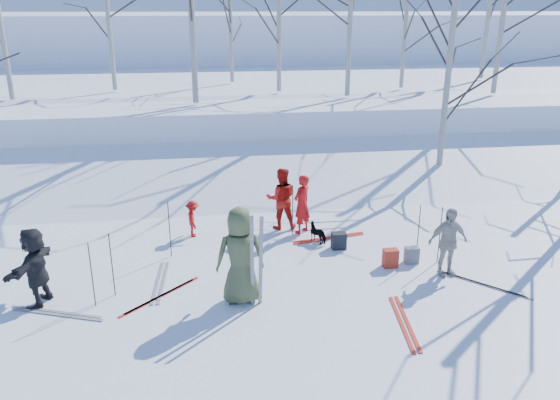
{
  "coord_description": "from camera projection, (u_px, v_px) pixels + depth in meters",
  "views": [
    {
      "loc": [
        -1.65,
        -10.17,
        5.48
      ],
      "look_at": [
        0.0,
        1.5,
        1.3
      ],
      "focal_mm": 35.0,
      "sensor_mm": 36.0,
      "label": 1
    }
  ],
  "objects": [
    {
      "name": "ski_pair_d",
      "position": [
        57.0,
        313.0,
        10.32
      ],
      "size": [
        1.46,
        2.03,
        0.02
      ],
      "primitive_type": null,
      "rotation": [
        0.0,
        0.0,
        1.21
      ],
      "color": "silver",
      "rests_on": "ground"
    },
    {
      "name": "skier_redor_behind",
      "position": [
        281.0,
        199.0,
        14.08
      ],
      "size": [
        0.83,
        0.66,
        1.62
      ],
      "primitive_type": "imported",
      "rotation": [
        0.0,
        0.0,
        3.08
      ],
      "color": "#B2150D",
      "rests_on": "ground"
    },
    {
      "name": "birch_edge_e",
      "position": [
        446.0,
        97.0,
        17.11
      ],
      "size": [
        4.55,
        4.55,
        5.64
      ],
      "primitive_type": null,
      "color": "silver",
      "rests_on": "ground"
    },
    {
      "name": "ski_pair_b",
      "position": [
        404.0,
        323.0,
        10.0
      ],
      "size": [
        0.65,
        1.95,
        0.02
      ],
      "primitive_type": null,
      "rotation": [
        0.0,
        0.0,
        -0.12
      ],
      "color": "red",
      "rests_on": "ground"
    },
    {
      "name": "birch_plateau_b",
      "position": [
        504.0,
        7.0,
        20.96
      ],
      "size": [
        5.18,
        5.18,
        6.55
      ],
      "primitive_type": null,
      "color": "silver",
      "rests_on": "snow_plateau"
    },
    {
      "name": "birch_plateau_g",
      "position": [
        350.0,
        21.0,
        20.49
      ],
      "size": [
        4.48,
        4.48,
        5.55
      ],
      "primitive_type": null,
      "color": "silver",
      "rests_on": "snow_plateau"
    },
    {
      "name": "birch_plateau_a",
      "position": [
        405.0,
        36.0,
        22.85
      ],
      "size": [
        3.57,
        3.57,
        4.24
      ],
      "primitive_type": null,
      "color": "silver",
      "rests_on": "snow_plateau"
    },
    {
      "name": "ski_pair_e",
      "position": [
        329.0,
        238.0,
        13.67
      ],
      "size": [
        0.94,
        1.98,
        0.02
      ],
      "primitive_type": null,
      "rotation": [
        0.0,
        0.0,
        1.77
      ],
      "color": "red",
      "rests_on": "ground"
    },
    {
      "name": "birch_plateau_f",
      "position": [
        490.0,
        3.0,
        25.53
      ],
      "size": [
        5.43,
        5.43,
        6.9
      ],
      "primitive_type": null,
      "color": "silver",
      "rests_on": "snow_plateau"
    },
    {
      "name": "ski_pole_f",
      "position": [
        170.0,
        230.0,
        12.47
      ],
      "size": [
        0.02,
        0.02,
        1.34
      ],
      "primitive_type": "cylinder",
      "color": "black",
      "rests_on": "ground"
    },
    {
      "name": "skier_olive_center",
      "position": [
        240.0,
        256.0,
        10.46
      ],
      "size": [
        0.98,
        0.66,
        1.95
      ],
      "primitive_type": "imported",
      "rotation": [
        0.0,
        0.0,
        3.19
      ],
      "color": "#465030",
      "rests_on": "ground"
    },
    {
      "name": "ski_pole_e",
      "position": [
        112.0,
        265.0,
        10.77
      ],
      "size": [
        0.02,
        0.02,
        1.34
      ],
      "primitive_type": "cylinder",
      "color": "black",
      "rests_on": "ground"
    },
    {
      "name": "ski_pair_a",
      "position": [
        483.0,
        284.0,
        11.39
      ],
      "size": [
        2.09,
        2.1,
        0.02
      ],
      "primitive_type": null,
      "rotation": [
        0.0,
        0.0,
        0.75
      ],
      "color": "silver",
      "rests_on": "ground"
    },
    {
      "name": "snow_ramp",
      "position": [
        257.0,
        178.0,
        18.03
      ],
      "size": [
        70.0,
        9.49,
        4.12
      ],
      "primitive_type": "cube",
      "rotation": [
        0.3,
        0.0,
        0.0
      ],
      "color": "white",
      "rests_on": "ground"
    },
    {
      "name": "ski_pole_b",
      "position": [
        92.0,
        275.0,
        10.36
      ],
      "size": [
        0.02,
        0.02,
        1.34
      ],
      "primitive_type": "cylinder",
      "color": "black",
      "rests_on": "ground"
    },
    {
      "name": "backpack_dark",
      "position": [
        339.0,
        241.0,
        13.05
      ],
      "size": [
        0.34,
        0.24,
        0.4
      ],
      "primitive_type": "cube",
      "color": "black",
      "rests_on": "ground"
    },
    {
      "name": "skier_red_north",
      "position": [
        302.0,
        204.0,
        13.82
      ],
      "size": [
        0.66,
        0.65,
        1.53
      ],
      "primitive_type": "imported",
      "rotation": [
        0.0,
        0.0,
        3.87
      ],
      "color": "red",
      "rests_on": "ground"
    },
    {
      "name": "birch_plateau_i",
      "position": [
        231.0,
        29.0,
        24.64
      ],
      "size": [
        3.88,
        3.88,
        4.68
      ],
      "primitive_type": null,
      "color": "silver",
      "rests_on": "snow_plateau"
    },
    {
      "name": "skier_cream_east",
      "position": [
        448.0,
        242.0,
        11.61
      ],
      "size": [
        0.92,
        0.44,
        1.52
      ],
      "primitive_type": "imported",
      "rotation": [
        0.0,
        0.0,
        0.08
      ],
      "color": "beige",
      "rests_on": "ground"
    },
    {
      "name": "backpack_grey",
      "position": [
        412.0,
        255.0,
        12.31
      ],
      "size": [
        0.3,
        0.2,
        0.38
      ],
      "primitive_type": "cube",
      "color": "slate",
      "rests_on": "ground"
    },
    {
      "name": "birch_plateau_c",
      "position": [
        279.0,
        24.0,
        21.67
      ],
      "size": [
        4.32,
        4.32,
        5.32
      ],
      "primitive_type": null,
      "color": "silver",
      "rests_on": "snow_plateau"
    },
    {
      "name": "dog",
      "position": [
        318.0,
        233.0,
        13.4
      ],
      "size": [
        0.56,
        0.62,
        0.49
      ],
      "primitive_type": "imported",
      "rotation": [
        0.0,
        0.0,
        3.8
      ],
      "color": "black",
      "rests_on": "ground"
    },
    {
      "name": "far_hill",
      "position": [
        220.0,
        50.0,
        46.34
      ],
      "size": [
        90.0,
        30.0,
        6.0
      ],
      "primitive_type": "cube",
      "color": "white",
      "rests_on": "ground"
    },
    {
      "name": "ski_pole_c",
      "position": [
        440.0,
        235.0,
        12.17
      ],
      "size": [
        0.02,
        0.02,
        1.34
      ],
      "primitive_type": "cylinder",
      "color": "black",
      "rests_on": "ground"
    },
    {
      "name": "snow_plateau",
      "position": [
        236.0,
        103.0,
        27.07
      ],
      "size": [
        70.0,
        18.0,
        2.2
      ],
      "primitive_type": "cube",
      "color": "white",
      "rests_on": "ground"
    },
    {
      "name": "upright_ski_left",
      "position": [
        252.0,
        261.0,
        10.3
      ],
      "size": [
        0.07,
        0.15,
        1.9
      ],
      "primitive_type": "cube",
      "rotation": [
        0.07,
        0.0,
        0.0
      ],
      "color": "silver",
      "rests_on": "ground"
    },
    {
      "name": "ski_pair_f",
      "position": [
        161.0,
        296.0,
        10.92
      ],
      "size": [
        2.1,
        2.1,
        0.02
      ],
      "primitive_type": null,
      "rotation": [
        0.0,
        0.0,
        -0.8
      ],
      "color": "red",
      "rests_on": "ground"
    },
    {
      "name": "birch_plateau_h",
      "position": [
        108.0,
        18.0,
        21.96
      ],
      "size": [
        4.6,
        4.6,
        5.72
      ],
      "primitive_type": null,
      "color": "silver",
      "rests_on": "snow_plateau"
    },
    {
      "name": "ground",
      "position": [
        290.0,
        281.0,
        11.54
      ],
      "size": [
        120.0,
        120.0,
        0.0
      ],
      "primitive_type": "plane",
      "color": "white",
      "rests_on": "ground"
    },
    {
      "name": "backpack_red",
      "position": [
        390.0,
        258.0,
        12.12
      ],
      "size": [
        0.32,
        0.22,
        0.42
      ],
      "primitive_type": "cube",
      "color": "#A72B19",
      "rests_on": "ground"
    },
    {
      "name": "ski_pole_d",
      "position": [
        418.0,
        233.0,
        12.3
      ],
      "size": [
        0.02,
        0.02,
        1.34
      ],
      "primitive_type": "cylinder",
      "color": "black",
      "rests_on": "ground"
    },
    {
      "name": "skier_grey_west",
      "position": [
        35.0,
        267.0,
        10.43
      ],
      "size": [
        0.84,
        1.54,
        1.58
      ],
      "primitive_type": "imported",
      "rotation": [
        0.0,
        0.0,
        4.45
      ],
      "color": "black",
      "rests_on": "ground"
    },
    {
      "name": "skier_red_seated",
      "position": [
        193.0,
        219.0,
        13.68
      ],
      "size": [
        0.4,
        0.63,
        0.94
      ],
      "primitive_type": "imported",
      "rotation": [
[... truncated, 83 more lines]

